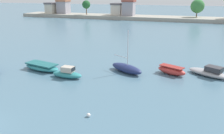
{
  "coord_description": "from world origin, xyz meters",
  "views": [
    {
      "loc": [
        15.05,
        -10.36,
        9.81
      ],
      "look_at": [
        5.85,
        16.45,
        0.67
      ],
      "focal_mm": 36.65,
      "sensor_mm": 36.0,
      "label": 1
    }
  ],
  "objects_px": {
    "moored_boat_5": "(209,72)",
    "mooring_buoy_2": "(89,115)",
    "moored_boat_1": "(42,67)",
    "moored_boat_2": "(67,74)",
    "moored_boat_3": "(126,68)",
    "moored_boat_4": "(171,70)"
  },
  "relations": [
    {
      "from": "moored_boat_1",
      "to": "mooring_buoy_2",
      "type": "distance_m",
      "value": 14.41
    },
    {
      "from": "moored_boat_1",
      "to": "moored_boat_5",
      "type": "xyz_separation_m",
      "value": [
        21.14,
        4.74,
        0.04
      ]
    },
    {
      "from": "moored_boat_3",
      "to": "moored_boat_5",
      "type": "distance_m",
      "value": 10.32
    },
    {
      "from": "moored_boat_3",
      "to": "moored_boat_1",
      "type": "bearing_deg",
      "value": -136.83
    },
    {
      "from": "moored_boat_2",
      "to": "moored_boat_4",
      "type": "bearing_deg",
      "value": 25.21
    },
    {
      "from": "moored_boat_1",
      "to": "moored_boat_3",
      "type": "distance_m",
      "value": 11.35
    },
    {
      "from": "moored_boat_2",
      "to": "moored_boat_4",
      "type": "xyz_separation_m",
      "value": [
        11.9,
        5.36,
        0.0
      ]
    },
    {
      "from": "moored_boat_3",
      "to": "moored_boat_5",
      "type": "xyz_separation_m",
      "value": [
        10.14,
        1.96,
        -0.05
      ]
    },
    {
      "from": "moored_boat_4",
      "to": "moored_boat_5",
      "type": "bearing_deg",
      "value": 34.75
    },
    {
      "from": "moored_boat_5",
      "to": "mooring_buoy_2",
      "type": "distance_m",
      "value": 17.21
    },
    {
      "from": "moored_boat_5",
      "to": "moored_boat_4",
      "type": "bearing_deg",
      "value": -140.7
    },
    {
      "from": "moored_boat_1",
      "to": "moored_boat_2",
      "type": "relative_size",
      "value": 1.48
    },
    {
      "from": "moored_boat_4",
      "to": "mooring_buoy_2",
      "type": "xyz_separation_m",
      "value": [
        -5.56,
        -13.05,
        -0.36
      ]
    },
    {
      "from": "moored_boat_1",
      "to": "moored_boat_2",
      "type": "xyz_separation_m",
      "value": [
        4.74,
        -1.53,
        0.08
      ]
    },
    {
      "from": "moored_boat_1",
      "to": "mooring_buoy_2",
      "type": "relative_size",
      "value": 17.56
    },
    {
      "from": "mooring_buoy_2",
      "to": "moored_boat_5",
      "type": "bearing_deg",
      "value": 54.2
    },
    {
      "from": "moored_boat_3",
      "to": "moored_boat_5",
      "type": "relative_size",
      "value": 1.02
    },
    {
      "from": "moored_boat_5",
      "to": "moored_boat_3",
      "type": "bearing_deg",
      "value": -141.1
    },
    {
      "from": "moored_boat_3",
      "to": "moored_boat_4",
      "type": "relative_size",
      "value": 1.38
    },
    {
      "from": "moored_boat_3",
      "to": "moored_boat_2",
      "type": "bearing_deg",
      "value": -116.49
    },
    {
      "from": "moored_boat_1",
      "to": "moored_boat_5",
      "type": "height_order",
      "value": "moored_boat_5"
    },
    {
      "from": "moored_boat_1",
      "to": "moored_boat_3",
      "type": "relative_size",
      "value": 1.07
    }
  ]
}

